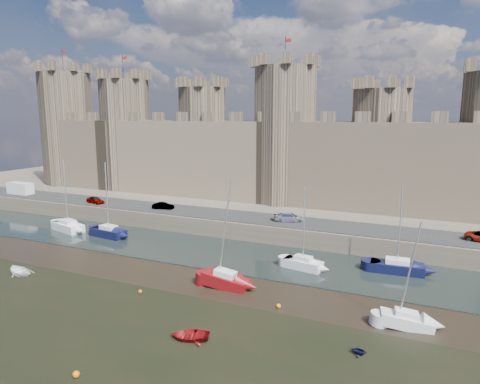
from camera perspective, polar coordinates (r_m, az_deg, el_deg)
The scene contains 21 objects.
ground at distance 38.72m, azimuth -22.13°, elevation -17.54°, with size 160.00×160.00×0.00m, color black.
water_channel at distance 56.43m, azimuth -4.18°, elevation -7.89°, with size 160.00×12.00×0.08m, color black.
quay at distance 88.50m, azimuth 6.92°, elevation -0.47°, with size 160.00×60.00×2.50m, color #4C443A.
road at distance 64.38m, azimuth 0.02°, elevation -3.26°, with size 160.00×7.00×0.10m, color black.
castle at distance 76.04m, azimuth 3.92°, elevation 5.76°, with size 108.50×11.00×29.00m.
car_0 at distance 77.64m, azimuth -18.73°, elevation -1.03°, with size 1.50×3.73×1.27m, color gray.
car_1 at distance 70.24m, azimuth -10.22°, elevation -1.84°, with size 1.21×3.47×1.14m, color gray.
car_2 at distance 61.55m, azimuth 6.65°, elevation -3.38°, with size 1.83×4.51×1.31m, color gray.
van at distance 92.53m, azimuth -27.24°, elevation 0.42°, with size 5.18×2.07×2.26m, color silver.
sailboat_0 at distance 70.68m, azimuth -21.95°, elevation -4.22°, with size 6.22×3.72×10.91m.
sailboat_1 at distance 65.24m, azimuth -17.10°, elevation -5.08°, with size 5.64×2.73×10.88m.
sailboat_2 at distance 50.38m, azimuth 8.38°, elevation -9.33°, with size 4.70×2.47×9.65m.
sailboat_3 at distance 51.90m, azimuth 20.22°, elevation -9.29°, with size 5.87×2.65×10.04m.
sailboat_4 at distance 44.99m, azimuth -1.97°, elevation -11.62°, with size 4.93×1.98×11.45m.
sailboat_5 at distance 39.83m, azimuth 21.29°, elevation -15.58°, with size 4.50×2.42×9.20m.
dinghy_4 at distance 35.93m, azimuth -6.69°, elevation -18.50°, with size 2.27×0.66×3.18m, color maroon.
dinghy_6 at distance 54.48m, azimuth -27.36°, elevation -9.36°, with size 2.48×0.72×3.48m, color white.
dinghy_7 at distance 34.91m, azimuth 15.54°, elevation -19.75°, with size 1.07×0.65×1.24m, color black.
buoy_1 at distance 44.92m, azimuth -13.17°, elevation -12.79°, with size 0.39×0.39×0.39m, color #D36309.
buoy_2 at distance 33.39m, azimuth -21.01°, elevation -21.75°, with size 0.49×0.49×0.49m, color orange.
buoy_3 at distance 40.93m, azimuth 5.16°, elevation -14.89°, with size 0.43×0.43×0.43m, color orange.
Camera 1 is at (25.62, -23.12, 17.55)m, focal length 32.00 mm.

